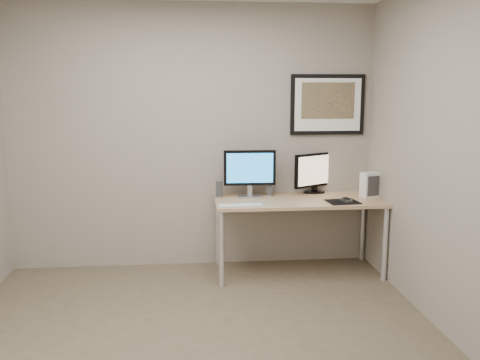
{
  "coord_description": "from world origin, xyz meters",
  "views": [
    {
      "loc": [
        -0.01,
        -3.35,
        1.74
      ],
      "look_at": [
        0.41,
        1.1,
        0.97
      ],
      "focal_mm": 38.0,
      "sensor_mm": 36.0,
      "label": 1
    }
  ],
  "objects": [
    {
      "name": "framed_art",
      "position": [
        1.35,
        1.68,
        1.62
      ],
      "size": [
        0.75,
        0.04,
        0.6
      ],
      "color": "black",
      "rests_on": "room"
    },
    {
      "name": "monitor_tv",
      "position": [
        1.22,
        1.63,
        0.95
      ],
      "size": [
        0.47,
        0.29,
        0.41
      ],
      "rotation": [
        0.0,
        0.0,
        0.53
      ],
      "color": "black",
      "rests_on": "desk"
    },
    {
      "name": "speaker_right",
      "position": [
        0.74,
        1.53,
        0.81
      ],
      "size": [
        0.07,
        0.07,
        0.17
      ],
      "primitive_type": "cylinder",
      "rotation": [
        0.0,
        0.0,
        -0.05
      ],
      "color": "#A8A8AC",
      "rests_on": "desk"
    },
    {
      "name": "floor",
      "position": [
        0.0,
        0.0,
        0.0
      ],
      "size": [
        3.6,
        3.6,
        0.0
      ],
      "primitive_type": "plane",
      "color": "brown",
      "rests_on": "ground"
    },
    {
      "name": "room",
      "position": [
        0.0,
        0.45,
        1.64
      ],
      "size": [
        3.6,
        3.6,
        3.6
      ],
      "color": "white",
      "rests_on": "ground"
    },
    {
      "name": "mousepad",
      "position": [
        1.39,
        1.18,
        0.73
      ],
      "size": [
        0.31,
        0.29,
        0.0
      ],
      "primitive_type": "cube",
      "rotation": [
        0.0,
        0.0,
        0.1
      ],
      "color": "black",
      "rests_on": "desk"
    },
    {
      "name": "desk",
      "position": [
        1.0,
        1.35,
        0.66
      ],
      "size": [
        1.6,
        0.7,
        0.73
      ],
      "color": "#9A6D4A",
      "rests_on": "floor"
    },
    {
      "name": "mouse",
      "position": [
        1.42,
        1.2,
        0.75
      ],
      "size": [
        0.09,
        0.13,
        0.04
      ],
      "primitive_type": "ellipsoid",
      "rotation": [
        0.0,
        0.0,
        0.23
      ],
      "color": "black",
      "rests_on": "mousepad"
    },
    {
      "name": "speaker_left",
      "position": [
        0.25,
        1.5,
        0.82
      ],
      "size": [
        0.07,
        0.07,
        0.18
      ],
      "primitive_type": "cylinder",
      "rotation": [
        0.0,
        0.0,
        -0.02
      ],
      "color": "#A8A8AC",
      "rests_on": "desk"
    },
    {
      "name": "keyboard",
      "position": [
        0.41,
        1.09,
        0.74
      ],
      "size": [
        0.41,
        0.12,
        0.01
      ],
      "primitive_type": "cube",
      "rotation": [
        0.0,
        0.0,
        0.04
      ],
      "color": "silver",
      "rests_on": "desk"
    },
    {
      "name": "fan_unit",
      "position": [
        1.71,
        1.37,
        0.85
      ],
      "size": [
        0.18,
        0.15,
        0.25
      ],
      "primitive_type": "cube",
      "rotation": [
        0.0,
        0.0,
        0.25
      ],
      "color": "silver",
      "rests_on": "desk"
    },
    {
      "name": "monitor_large",
      "position": [
        0.55,
        1.5,
        0.99
      ],
      "size": [
        0.51,
        0.17,
        0.46
      ],
      "rotation": [
        0.0,
        0.0,
        -0.02
      ],
      "color": "#A8A8AC",
      "rests_on": "desk"
    }
  ]
}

